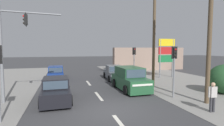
{
  "coord_description": "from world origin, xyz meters",
  "views": [
    {
      "loc": [
        -2.5,
        -9.14,
        3.4
      ],
      "look_at": [
        1.29,
        4.0,
        2.29
      ],
      "focal_mm": 28.0,
      "sensor_mm": 36.0,
      "label": 1
    }
  ],
  "objects_px": {
    "pedestal_signal_far_median": "(134,57)",
    "sedan_kerbside_parked": "(114,73)",
    "traffic_signal_mast": "(11,42)",
    "sedan_receding_far": "(56,90)",
    "suv_oncoming_near": "(130,79)",
    "pedestrian_at_kerb": "(213,95)",
    "hatchback_crossing_left": "(56,73)",
    "utility_pole_midground_right": "(154,25)",
    "pedestal_signal_right_kerb": "(174,63)",
    "utility_pole_foreground_right": "(209,17)",
    "shopping_plaza_sign": "(167,52)"
  },
  "relations": [
    {
      "from": "suv_oncoming_near",
      "to": "utility_pole_foreground_right",
      "type": "bearing_deg",
      "value": -57.1
    },
    {
      "from": "utility_pole_midground_right",
      "to": "hatchback_crossing_left",
      "type": "bearing_deg",
      "value": 145.88
    },
    {
      "from": "sedan_kerbside_parked",
      "to": "utility_pole_foreground_right",
      "type": "bearing_deg",
      "value": -73.96
    },
    {
      "from": "utility_pole_midground_right",
      "to": "sedan_kerbside_parked",
      "type": "distance_m",
      "value": 6.98
    },
    {
      "from": "pedestal_signal_right_kerb",
      "to": "sedan_receding_far",
      "type": "bearing_deg",
      "value": 169.32
    },
    {
      "from": "hatchback_crossing_left",
      "to": "pedestrian_at_kerb",
      "type": "relative_size",
      "value": 2.25
    },
    {
      "from": "pedestal_signal_right_kerb",
      "to": "utility_pole_midground_right",
      "type": "bearing_deg",
      "value": 81.25
    },
    {
      "from": "traffic_signal_mast",
      "to": "pedestal_signal_right_kerb",
      "type": "bearing_deg",
      "value": -10.57
    },
    {
      "from": "pedestal_signal_far_median",
      "to": "hatchback_crossing_left",
      "type": "xyz_separation_m",
      "value": [
        -8.67,
        1.47,
        -1.71
      ]
    },
    {
      "from": "traffic_signal_mast",
      "to": "sedan_receding_far",
      "type": "distance_m",
      "value": 4.12
    },
    {
      "from": "sedan_kerbside_parked",
      "to": "pedestal_signal_far_median",
      "type": "bearing_deg",
      "value": -1.91
    },
    {
      "from": "suv_oncoming_near",
      "to": "pedestrian_at_kerb",
      "type": "height_order",
      "value": "suv_oncoming_near"
    },
    {
      "from": "utility_pole_foreground_right",
      "to": "sedan_receding_far",
      "type": "relative_size",
      "value": 2.32
    },
    {
      "from": "shopping_plaza_sign",
      "to": "hatchback_crossing_left",
      "type": "xyz_separation_m",
      "value": [
        -12.58,
        1.99,
        -2.28
      ]
    },
    {
      "from": "pedestal_signal_far_median",
      "to": "pedestrian_at_kerb",
      "type": "distance_m",
      "value": 11.38
    },
    {
      "from": "pedestal_signal_far_median",
      "to": "suv_oncoming_near",
      "type": "distance_m",
      "value": 5.98
    },
    {
      "from": "traffic_signal_mast",
      "to": "pedestrian_at_kerb",
      "type": "bearing_deg",
      "value": -24.89
    },
    {
      "from": "utility_pole_midground_right",
      "to": "traffic_signal_mast",
      "type": "relative_size",
      "value": 1.75
    },
    {
      "from": "sedan_kerbside_parked",
      "to": "traffic_signal_mast",
      "type": "bearing_deg",
      "value": -143.53
    },
    {
      "from": "pedestal_signal_far_median",
      "to": "suv_oncoming_near",
      "type": "xyz_separation_m",
      "value": [
        -2.6,
        -5.17,
        -1.53
      ]
    },
    {
      "from": "traffic_signal_mast",
      "to": "sedan_receding_far",
      "type": "height_order",
      "value": "traffic_signal_mast"
    },
    {
      "from": "shopping_plaza_sign",
      "to": "sedan_kerbside_parked",
      "type": "bearing_deg",
      "value": 174.55
    },
    {
      "from": "sedan_receding_far",
      "to": "sedan_kerbside_parked",
      "type": "height_order",
      "value": "same"
    },
    {
      "from": "utility_pole_midground_right",
      "to": "traffic_signal_mast",
      "type": "xyz_separation_m",
      "value": [
        -11.04,
        -1.9,
        -1.65
      ]
    },
    {
      "from": "traffic_signal_mast",
      "to": "sedan_kerbside_parked",
      "type": "xyz_separation_m",
      "value": [
        8.64,
        6.39,
        -3.13
      ]
    },
    {
      "from": "pedestal_signal_right_kerb",
      "to": "hatchback_crossing_left",
      "type": "xyz_separation_m",
      "value": [
        -8.09,
        9.73,
        -1.71
      ]
    },
    {
      "from": "pedestal_signal_right_kerb",
      "to": "shopping_plaza_sign",
      "type": "distance_m",
      "value": 8.96
    },
    {
      "from": "pedestal_signal_right_kerb",
      "to": "pedestrian_at_kerb",
      "type": "xyz_separation_m",
      "value": [
        0.26,
        -3.02,
        -1.49
      ]
    },
    {
      "from": "utility_pole_foreground_right",
      "to": "sedan_receding_far",
      "type": "bearing_deg",
      "value": 160.42
    },
    {
      "from": "hatchback_crossing_left",
      "to": "sedan_receding_far",
      "type": "bearing_deg",
      "value": -88.11
    },
    {
      "from": "utility_pole_midground_right",
      "to": "sedan_receding_far",
      "type": "bearing_deg",
      "value": -164.2
    },
    {
      "from": "traffic_signal_mast",
      "to": "hatchback_crossing_left",
      "type": "distance_m",
      "value": 8.71
    },
    {
      "from": "utility_pole_foreground_right",
      "to": "suv_oncoming_near",
      "type": "bearing_deg",
      "value": 122.9
    },
    {
      "from": "sedan_kerbside_parked",
      "to": "utility_pole_midground_right",
      "type": "bearing_deg",
      "value": -61.92
    },
    {
      "from": "sedan_receding_far",
      "to": "sedan_kerbside_parked",
      "type": "bearing_deg",
      "value": 48.79
    },
    {
      "from": "utility_pole_foreground_right",
      "to": "pedestrian_at_kerb",
      "type": "relative_size",
      "value": 6.06
    },
    {
      "from": "utility_pole_foreground_right",
      "to": "pedestrian_at_kerb",
      "type": "xyz_separation_m",
      "value": [
        -0.83,
        -1.32,
        -4.38
      ]
    },
    {
      "from": "shopping_plaza_sign",
      "to": "suv_oncoming_near",
      "type": "height_order",
      "value": "shopping_plaza_sign"
    },
    {
      "from": "pedestal_signal_far_median",
      "to": "sedan_kerbside_parked",
      "type": "relative_size",
      "value": 0.82
    },
    {
      "from": "utility_pole_midground_right",
      "to": "hatchback_crossing_left",
      "type": "relative_size",
      "value": 2.86
    },
    {
      "from": "suv_oncoming_near",
      "to": "sedan_receding_far",
      "type": "height_order",
      "value": "suv_oncoming_near"
    },
    {
      "from": "traffic_signal_mast",
      "to": "sedan_kerbside_parked",
      "type": "distance_m",
      "value": 11.2
    },
    {
      "from": "pedestal_signal_right_kerb",
      "to": "utility_pole_foreground_right",
      "type": "bearing_deg",
      "value": -57.36
    },
    {
      "from": "traffic_signal_mast",
      "to": "pedestal_signal_far_median",
      "type": "relative_size",
      "value": 1.69
    },
    {
      "from": "pedestal_signal_far_median",
      "to": "sedan_kerbside_parked",
      "type": "bearing_deg",
      "value": 178.09
    },
    {
      "from": "utility_pole_foreground_right",
      "to": "utility_pole_midground_right",
      "type": "xyz_separation_m",
      "value": [
        -0.49,
        5.54,
        0.18
      ]
    },
    {
      "from": "pedestal_signal_right_kerb",
      "to": "sedan_kerbside_parked",
      "type": "distance_m",
      "value": 8.7
    },
    {
      "from": "hatchback_crossing_left",
      "to": "sedan_kerbside_parked",
      "type": "xyz_separation_m",
      "value": [
        6.28,
        -1.39,
        0.0
      ]
    },
    {
      "from": "utility_pole_foreground_right",
      "to": "pedestal_signal_far_median",
      "type": "bearing_deg",
      "value": 92.85
    },
    {
      "from": "utility_pole_foreground_right",
      "to": "shopping_plaza_sign",
      "type": "distance_m",
      "value": 10.29
    }
  ]
}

